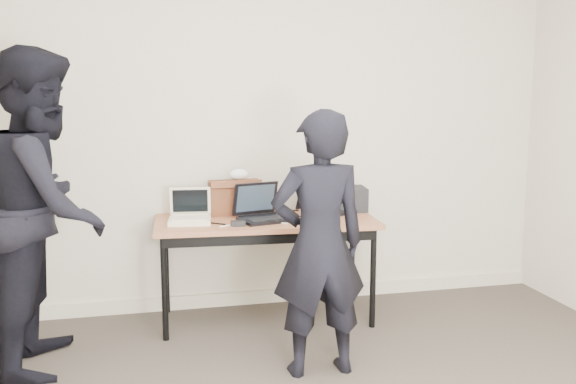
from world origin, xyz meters
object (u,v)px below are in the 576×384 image
object	(u,v)px
leather_satchel	(235,197)
equipment_box	(345,199)
desk	(266,228)
person_typist	(319,244)
laptop_center	(261,212)
laptop_right	(326,204)
person_observer	(46,209)
laptop_beige	(190,216)

from	to	relation	value
leather_satchel	equipment_box	xyz separation A→B (m)	(0.81, -0.04, -0.04)
desk	person_typist	bearing A→B (deg)	-78.27
leather_satchel	laptop_center	bearing A→B (deg)	-59.77
desk	laptop_center	bearing A→B (deg)	-164.65
laptop_right	person_observer	bearing A→B (deg)	166.95
laptop_right	leather_satchel	bearing A→B (deg)	144.79
laptop_beige	equipment_box	bearing A→B (deg)	15.35
laptop_right	laptop_center	bearing A→B (deg)	168.83
laptop_beige	person_observer	distance (m)	0.95
desk	laptop_right	bearing A→B (deg)	21.60
person_typist	person_observer	bearing A→B (deg)	-20.66
laptop_right	person_observer	xyz separation A→B (m)	(-1.84, -0.52, 0.14)
desk	leather_satchel	world-z (taller)	leather_satchel
person_observer	laptop_right	bearing A→B (deg)	-69.57
desk	equipment_box	world-z (taller)	equipment_box
laptop_right	equipment_box	distance (m)	0.16
equipment_box	leather_satchel	bearing A→B (deg)	177.48
laptop_center	person_observer	size ratio (longest dim) A/B	0.21
person_typist	person_observer	world-z (taller)	person_observer
desk	laptop_right	distance (m)	0.51
desk	person_observer	distance (m)	1.44
laptop_beige	leather_satchel	size ratio (longest dim) A/B	0.84
laptop_right	leather_satchel	world-z (taller)	leather_satchel
person_typist	laptop_center	bearing A→B (deg)	-81.29
desk	person_typist	size ratio (longest dim) A/B	1.03
desk	laptop_right	xyz separation A→B (m)	(0.47, 0.15, 0.12)
laptop_beige	person_observer	xyz separation A→B (m)	(-0.85, -0.39, 0.16)
equipment_box	person_typist	xyz separation A→B (m)	(-0.51, -1.07, -0.05)
laptop_right	laptop_beige	bearing A→B (deg)	158.57
person_typist	desk	bearing A→B (deg)	-83.58
laptop_right	person_observer	world-z (taller)	person_observer
leather_satchel	person_observer	xyz separation A→B (m)	(-1.19, -0.59, 0.07)
leather_satchel	laptop_beige	bearing A→B (deg)	-150.43
desk	equipment_box	size ratio (longest dim) A/B	5.22
laptop_right	desk	bearing A→B (deg)	169.24
laptop_beige	laptop_center	xyz separation A→B (m)	(0.48, -0.03, 0.01)
desk	laptop_beige	size ratio (longest dim) A/B	5.01
equipment_box	person_typist	bearing A→B (deg)	-115.32
laptop_right	leather_satchel	xyz separation A→B (m)	(-0.65, 0.07, 0.07)
laptop_right	person_typist	bearing A→B (deg)	-137.43
laptop_beige	person_typist	distance (m)	1.11
laptop_beige	person_typist	size ratio (longest dim) A/B	0.20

